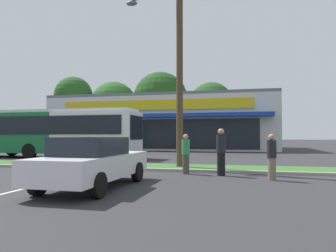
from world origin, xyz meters
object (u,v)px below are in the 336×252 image
utility_pole (177,37)px  car_1 (93,162)px  car_0 (59,144)px  pedestrian_mid (221,152)px  pedestrian_by_pole (186,154)px  city_bus (53,132)px  pedestrian_near_bench (272,157)px

utility_pole → car_1: size_ratio=2.42×
car_0 → pedestrian_mid: bearing=-41.7°
car_0 → pedestrian_by_pole: (14.33, -13.80, 0.04)m
city_bus → pedestrian_mid: 13.98m
city_bus → pedestrian_by_pole: (10.54, -6.98, -0.97)m
utility_pole → car_1: (-1.30, -5.71, -5.31)m
city_bus → car_1: (8.52, -10.95, -1.01)m
city_bus → car_0: bearing=120.0°
car_0 → utility_pole: bearing=-41.5°
utility_pole → pedestrian_mid: (2.12, -1.98, -5.17)m
city_bus → pedestrian_mid: (11.94, -7.22, -0.87)m
pedestrian_by_pole → utility_pole: bearing=-23.4°
city_bus → car_1: bearing=-51.2°
city_bus → pedestrian_mid: bearing=-30.2°
pedestrian_by_pole → city_bus: bearing=10.7°
car_0 → city_bus: bearing=-60.9°
utility_pole → pedestrian_by_pole: bearing=-67.7°
car_1 → pedestrian_near_bench: pedestrian_near_bench is taller
utility_pole → city_bus: (-9.82, 5.23, -4.31)m
utility_pole → car_0: 18.95m
pedestrian_near_bench → pedestrian_by_pole: same height
pedestrian_near_bench → pedestrian_mid: pedestrian_mid is taller
car_0 → car_1: (12.31, -17.77, 0.00)m
pedestrian_near_bench → pedestrian_mid: size_ratio=0.88×
car_1 → city_bus: bearing=37.9°
utility_pole → pedestrian_near_bench: bearing=-35.9°
utility_pole → car_1: bearing=-102.9°
car_1 → car_0: bearing=34.7°
car_0 → pedestrian_by_pole: bearing=-43.9°
pedestrian_by_pole → pedestrian_mid: size_ratio=0.88×
pedestrian_near_bench → utility_pole: bearing=-27.6°
city_bus → pedestrian_mid: size_ratio=6.85×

